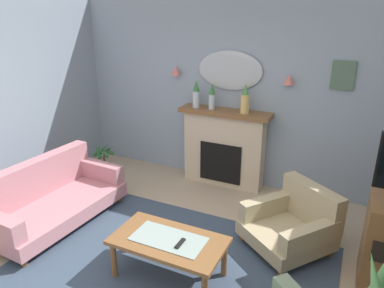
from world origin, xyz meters
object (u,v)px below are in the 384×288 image
framed_picture (343,75)px  armchair_by_coffee_table (293,223)px  mantel_vase_centre (212,96)px  coffee_table (169,244)px  mantel_vase_left (245,100)px  potted_plant_small_fern (104,158)px  mantel_vase_right (196,94)px  wall_sconce_right (289,79)px  floral_couch (50,197)px  tv_remote (180,244)px  fireplace (224,148)px  wall_sconce_left (176,71)px  wall_mirror (230,71)px

framed_picture → armchair_by_coffee_table: size_ratio=0.32×
mantel_vase_centre → coffee_table: 2.43m
mantel_vase_left → potted_plant_small_fern: bearing=-166.9°
mantel_vase_right → wall_sconce_right: 1.34m
mantel_vase_left → floral_couch: (-1.87, -1.91, -1.03)m
tv_remote → armchair_by_coffee_table: 1.37m
framed_picture → potted_plant_small_fern: framed_picture is taller
floral_couch → armchair_by_coffee_table: bearing=14.9°
coffee_table → wall_sconce_right: bearing=76.0°
mantel_vase_right → wall_sconce_right: (1.30, 0.12, 0.30)m
mantel_vase_left → coffee_table: bearing=-90.6°
mantel_vase_centre → mantel_vase_right: bearing=180.0°
fireplace → mantel_vase_centre: bearing=-171.9°
mantel_vase_right → floral_couch: size_ratio=0.23×
wall_sconce_right → tv_remote: size_ratio=0.88×
floral_couch → fireplace: bearing=50.9°
mantel_vase_left → floral_couch: mantel_vase_left is taller
wall_sconce_left → mantel_vase_centre: bearing=-10.5°
floral_couch → potted_plant_small_fern: (-0.29, 1.40, -0.06)m
mantel_vase_right → armchair_by_coffee_table: size_ratio=0.35×
mantel_vase_centre → mantel_vase_left: size_ratio=0.90×
framed_picture → mantel_vase_centre: bearing=-174.0°
tv_remote → potted_plant_small_fern: 2.85m
mantel_vase_right → mantel_vase_centre: bearing=0.0°
tv_remote → armchair_by_coffee_table: (0.86, 1.06, -0.15)m
wall_sconce_left → wall_sconce_right: bearing=0.0°
floral_couch → wall_sconce_left: bearing=70.4°
coffee_table → floral_couch: size_ratio=0.63×
mantel_vase_centre → mantel_vase_left: (0.50, 0.00, -0.01)m
wall_mirror → wall_sconce_left: bearing=-176.6°
mantel_vase_right → wall_sconce_left: 0.52m
mantel_vase_right → tv_remote: size_ratio=2.51×
mantel_vase_centre → wall_sconce_left: wall_sconce_left is taller
mantel_vase_left → coffee_table: 2.38m
mantel_vase_centre → potted_plant_small_fern: bearing=-163.2°
wall_sconce_left → armchair_by_coffee_table: size_ratio=0.12×
floral_couch → armchair_by_coffee_table: size_ratio=1.55×
armchair_by_coffee_table → coffee_table: bearing=-134.3°
mantel_vase_left → wall_sconce_left: size_ratio=3.03×
framed_picture → wall_sconce_right: bearing=-174.7°
mantel_vase_centre → tv_remote: bearing=-74.3°
wall_sconce_left → tv_remote: size_ratio=0.88×
fireplace → potted_plant_small_fern: size_ratio=2.63×
wall_mirror → potted_plant_small_fern: bearing=-160.1°
mantel_vase_centre → tv_remote: mantel_vase_centre is taller
mantel_vase_right → wall_sconce_left: (-0.40, 0.12, 0.30)m
mantel_vase_centre → framed_picture: 1.75m
mantel_vase_left → coffee_table: mantel_vase_left is taller
wall_sconce_right → coffee_table: 2.69m
framed_picture → armchair_by_coffee_table: 1.97m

